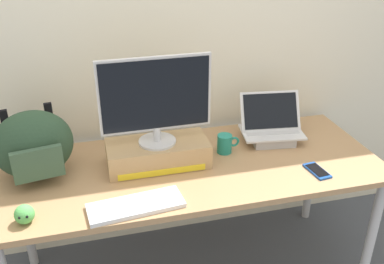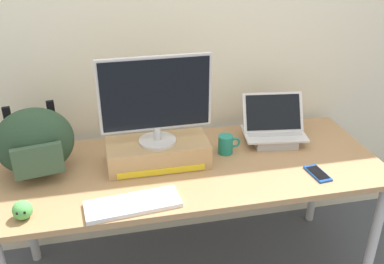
{
  "view_description": "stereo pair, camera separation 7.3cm",
  "coord_description": "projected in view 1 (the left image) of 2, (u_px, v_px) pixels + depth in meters",
  "views": [
    {
      "loc": [
        -0.46,
        -1.77,
        1.83
      ],
      "look_at": [
        0.0,
        0.0,
        0.91
      ],
      "focal_mm": 40.02,
      "sensor_mm": 36.0,
      "label": 1
    },
    {
      "loc": [
        -0.39,
        -1.78,
        1.83
      ],
      "look_at": [
        0.0,
        0.0,
        0.91
      ],
      "focal_mm": 40.02,
      "sensor_mm": 36.0,
      "label": 2
    }
  ],
  "objects": [
    {
      "name": "plush_toy",
      "position": [
        24.0,
        214.0,
        1.7
      ],
      "size": [
        0.08,
        0.08,
        0.08
      ],
      "color": "#56B256",
      "rests_on": "desk"
    },
    {
      "name": "messenger_backpack",
      "position": [
        33.0,
        145.0,
        1.96
      ],
      "size": [
        0.4,
        0.32,
        0.33
      ],
      "rotation": [
        0.0,
        0.0,
        0.18
      ],
      "color": "#28422D",
      "rests_on": "desk"
    },
    {
      "name": "coffee_mug",
      "position": [
        225.0,
        144.0,
        2.22
      ],
      "size": [
        0.12,
        0.08,
        0.1
      ],
      "color": "#1E7F70",
      "rests_on": "desk"
    },
    {
      "name": "open_laptop",
      "position": [
        271.0,
        131.0,
        2.34
      ],
      "size": [
        0.35,
        0.26,
        0.25
      ],
      "rotation": [
        0.0,
        0.0,
        -0.13
      ],
      "color": "#ADADB2",
      "rests_on": "desk"
    },
    {
      "name": "back_wall",
      "position": [
        170.0,
        28.0,
        2.28
      ],
      "size": [
        7.0,
        0.1,
        2.6
      ],
      "primitive_type": "cube",
      "color": "silver",
      "rests_on": "ground"
    },
    {
      "name": "desktop_monitor",
      "position": [
        156.0,
        100.0,
        1.97
      ],
      "size": [
        0.53,
        0.18,
        0.43
      ],
      "rotation": [
        0.0,
        0.0,
        0.02
      ],
      "color": "silver",
      "rests_on": "toner_box_yellow"
    },
    {
      "name": "cell_phone",
      "position": [
        317.0,
        171.0,
        2.06
      ],
      "size": [
        0.08,
        0.15,
        0.01
      ],
      "rotation": [
        0.0,
        0.0,
        0.11
      ],
      "color": "#19479E",
      "rests_on": "desk"
    },
    {
      "name": "desk",
      "position": [
        192.0,
        176.0,
        2.16
      ],
      "size": [
        1.88,
        0.75,
        0.73
      ],
      "color": "#A87F56",
      "rests_on": "ground"
    },
    {
      "name": "toner_box_yellow",
      "position": [
        158.0,
        153.0,
        2.1
      ],
      "size": [
        0.49,
        0.23,
        0.12
      ],
      "color": "tan",
      "rests_on": "desk"
    },
    {
      "name": "external_keyboard",
      "position": [
        136.0,
        205.0,
        1.81
      ],
      "size": [
        0.42,
        0.19,
        0.02
      ],
      "rotation": [
        0.0,
        0.0,
        0.1
      ],
      "color": "white",
      "rests_on": "desk"
    }
  ]
}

